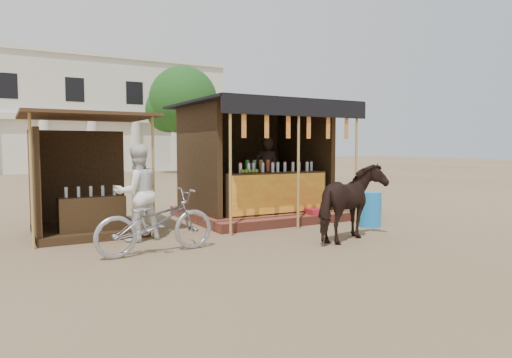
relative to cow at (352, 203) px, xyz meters
The scene contains 11 objects.
ground 1.35m from the cow, behind, with size 120.00×120.00×0.00m, color #846B4C.
main_stall 3.37m from the cow, 91.92° to the left, with size 3.60×3.61×2.78m.
secondary_stall 5.39m from the cow, 143.13° to the left, with size 2.40×2.40×2.38m.
cow is the anchor object (origin of this frame).
motorbike 3.55m from the cow, 166.57° to the left, with size 0.70×2.00×1.05m, color #A09FA8.
bystander 3.98m from the cow, 149.94° to the left, with size 0.88×0.68×1.80m, color white.
blue_barrel 1.78m from the cow, 35.92° to the left, with size 0.49×0.49×0.76m, color #1B7DCB.
red_crate 2.18m from the cow, 71.05° to the left, with size 0.42×0.39×0.32m, color maroon.
cooler 3.90m from the cow, 42.07° to the left, with size 0.76×0.65×0.46m.
background_building 30.28m from the cow, 95.99° to the left, with size 26.00×7.45×8.18m.
tree 22.96m from the cow, 78.08° to the left, with size 4.50×4.40×7.00m.
Camera 1 is at (-4.49, -6.42, 1.74)m, focal length 32.00 mm.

